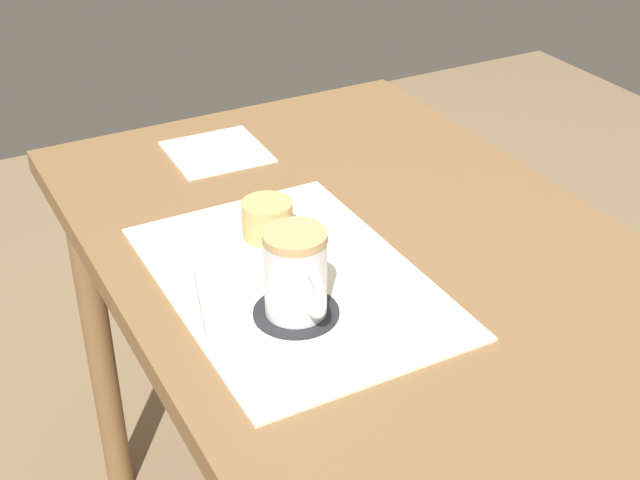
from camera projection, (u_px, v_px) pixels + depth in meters
The scene contains 8 objects.
dining_table at pixel (397, 330), 1.19m from camera, with size 1.19×0.68×0.74m.
placemat at pixel (292, 280), 1.13m from camera, with size 0.44×0.31×0.00m, color silver.
pastry_plate at pixel (268, 239), 1.20m from camera, with size 0.15×0.15×0.01m, color silver.
pastry at pixel (267, 219), 1.18m from camera, with size 0.07×0.07×0.05m, color #E0A860.
coffee_coaster at pixel (296, 312), 1.06m from camera, with size 0.10×0.10×0.01m, color #232328.
coffee_mug at pixel (297, 274), 1.03m from camera, with size 0.11×0.08×0.11m.
teaspoon at pixel (196, 302), 1.07m from camera, with size 0.01×0.01×0.13m, color silver.
paper_napkin at pixel (217, 152), 1.45m from camera, with size 0.15×0.15×0.00m, color white.
Camera 1 is at (0.79, -0.54, 1.37)m, focal length 50.00 mm.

